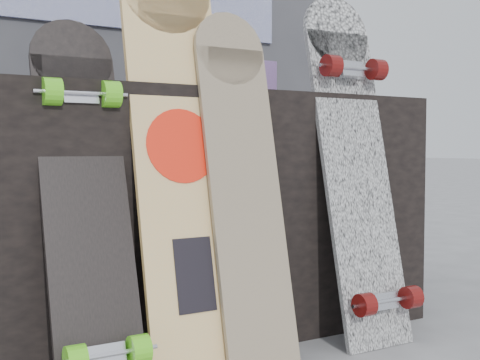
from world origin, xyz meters
TOP-DOWN VIEW (x-y plane):
  - vendor_table at (0.00, 0.50)m, footprint 1.60×0.60m
  - booth at (0.00, 1.35)m, footprint 2.40×0.22m
  - merch_box_purple at (-0.40, 0.55)m, footprint 0.18×0.12m
  - merch_box_small at (0.22, 0.47)m, footprint 0.14×0.14m
  - merch_box_flat at (0.04, 0.51)m, footprint 0.22×0.10m
  - longboard_geisha at (-0.17, 0.18)m, footprint 0.28×0.29m
  - longboard_celtic at (0.00, 0.13)m, footprint 0.22×0.25m
  - longboard_cascadia at (0.44, 0.15)m, footprint 0.26×0.33m
  - skateboard_dark at (-0.44, 0.16)m, footprint 0.22×0.37m

SIDE VIEW (x-z plane):
  - vendor_table at x=0.00m, z-range 0.00..0.80m
  - skateboard_dark at x=-0.44m, z-range 0.01..0.99m
  - longboard_celtic at x=0.00m, z-range 0.03..1.06m
  - longboard_cascadia at x=0.44m, z-range 0.02..1.16m
  - longboard_geisha at x=-0.17m, z-range 0.03..1.25m
  - merch_box_flat at x=0.04m, z-range 0.80..0.86m
  - merch_box_purple at x=-0.40m, z-range 0.80..0.90m
  - merch_box_small at x=0.22m, z-range 0.80..0.92m
  - booth at x=0.00m, z-range 0.00..2.20m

